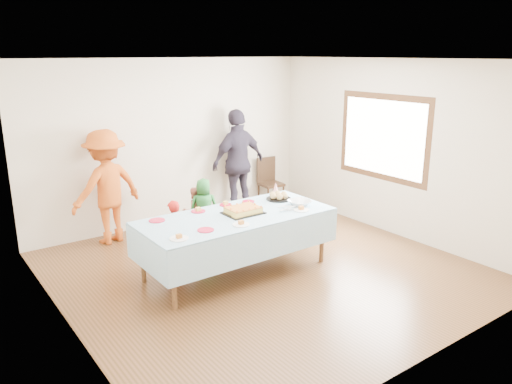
% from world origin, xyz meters
% --- Properties ---
extents(ground, '(5.00, 5.00, 0.00)m').
position_xyz_m(ground, '(0.00, 0.00, 0.00)').
color(ground, '#472E14').
rests_on(ground, ground).
extents(room_walls, '(5.04, 5.04, 2.72)m').
position_xyz_m(room_walls, '(0.05, 0.00, 1.77)').
color(room_walls, beige).
rests_on(room_walls, ground).
extents(party_table, '(2.50, 1.10, 0.78)m').
position_xyz_m(party_table, '(-0.32, 0.16, 0.72)').
color(party_table, '#57301D').
rests_on(party_table, ground).
extents(birthday_cake, '(0.48, 0.37, 0.09)m').
position_xyz_m(birthday_cake, '(-0.21, 0.16, 0.82)').
color(birthday_cake, black).
rests_on(birthday_cake, party_table).
extents(rolls_tray, '(0.35, 0.35, 0.11)m').
position_xyz_m(rolls_tray, '(0.55, 0.39, 0.82)').
color(rolls_tray, black).
rests_on(rolls_tray, party_table).
extents(punch_bowl, '(0.30, 0.30, 0.07)m').
position_xyz_m(punch_bowl, '(0.61, -0.00, 0.82)').
color(punch_bowl, silver).
rests_on(punch_bowl, party_table).
extents(party_hat, '(0.10, 0.10, 0.18)m').
position_xyz_m(party_hat, '(0.69, 0.62, 0.87)').
color(party_hat, white).
rests_on(party_hat, party_table).
extents(fork_pile, '(0.24, 0.18, 0.07)m').
position_xyz_m(fork_pile, '(0.32, -0.06, 0.81)').
color(fork_pile, white).
rests_on(fork_pile, party_table).
extents(plate_red_far_a, '(0.20, 0.20, 0.01)m').
position_xyz_m(plate_red_far_a, '(-1.24, 0.55, 0.79)').
color(plate_red_far_a, red).
rests_on(plate_red_far_a, party_table).
extents(plate_red_far_b, '(0.19, 0.19, 0.01)m').
position_xyz_m(plate_red_far_b, '(-0.64, 0.57, 0.79)').
color(plate_red_far_b, red).
rests_on(plate_red_far_b, party_table).
extents(plate_red_far_c, '(0.17, 0.17, 0.01)m').
position_xyz_m(plate_red_far_c, '(-0.20, 0.60, 0.79)').
color(plate_red_far_c, red).
rests_on(plate_red_far_c, party_table).
extents(plate_red_far_d, '(0.17, 0.17, 0.01)m').
position_xyz_m(plate_red_far_d, '(0.14, 0.54, 0.79)').
color(plate_red_far_d, red).
rests_on(plate_red_far_d, party_table).
extents(plate_red_near, '(0.20, 0.20, 0.01)m').
position_xyz_m(plate_red_near, '(-0.93, -0.10, 0.79)').
color(plate_red_near, red).
rests_on(plate_red_near, party_table).
extents(plate_white_left, '(0.21, 0.21, 0.01)m').
position_xyz_m(plate_white_left, '(-1.30, -0.17, 0.79)').
color(plate_white_left, white).
rests_on(plate_white_left, party_table).
extents(plate_white_mid, '(0.21, 0.21, 0.01)m').
position_xyz_m(plate_white_mid, '(-0.49, -0.19, 0.79)').
color(plate_white_mid, white).
rests_on(plate_white_mid, party_table).
extents(plate_white_right, '(0.21, 0.21, 0.01)m').
position_xyz_m(plate_white_right, '(0.48, -0.18, 0.79)').
color(plate_white_right, white).
rests_on(plate_white_right, party_table).
extents(dining_chair, '(0.42, 0.42, 0.90)m').
position_xyz_m(dining_chair, '(1.83, 2.28, 0.50)').
color(dining_chair, black).
rests_on(dining_chair, ground).
extents(toddler_left, '(0.37, 0.29, 0.89)m').
position_xyz_m(toddler_left, '(-0.84, 0.90, 0.44)').
color(toddler_left, red).
rests_on(toddler_left, ground).
extents(toddler_mid, '(0.53, 0.46, 0.92)m').
position_xyz_m(toddler_mid, '(0.01, 1.55, 0.46)').
color(toddler_mid, '#246E2F').
rests_on(toddler_mid, ground).
extents(toddler_right, '(0.41, 0.34, 0.76)m').
position_xyz_m(toddler_right, '(-0.07, 1.73, 0.38)').
color(toddler_right, '#CF7760').
rests_on(toddler_right, ground).
extents(adult_left, '(1.21, 0.84, 1.71)m').
position_xyz_m(adult_left, '(-1.26, 2.20, 0.86)').
color(adult_left, '#C65318').
rests_on(adult_left, ground).
extents(adult_right, '(1.13, 0.56, 1.85)m').
position_xyz_m(adult_right, '(1.09, 2.20, 0.93)').
color(adult_right, '#312A3A').
rests_on(adult_right, ground).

